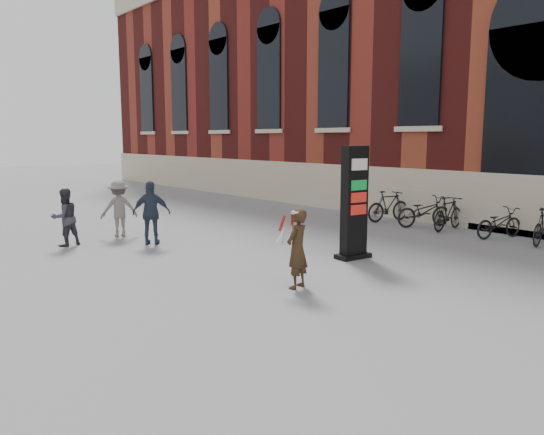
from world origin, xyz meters
TOP-DOWN VIEW (x-y plane):
  - ground at (0.00, 0.00)m, footprint 100.00×100.00m
  - station at (15.48, 6.00)m, footprint 12.15×44.50m
  - info_pylon at (3.45, 1.44)m, footprint 0.89×0.50m
  - woman at (0.69, 0.41)m, footprint 0.69×0.66m
  - pedestrian_a at (-1.36, 7.28)m, footprint 0.84×0.71m
  - pedestrian_b at (0.34, 7.72)m, footprint 1.16×0.83m
  - pedestrian_c at (0.50, 5.99)m, footprint 1.06×0.93m
  - bike_3 at (8.60, -0.74)m, footprint 1.73×0.67m
  - bike_4 at (8.60, 0.52)m, footprint 1.77×0.99m
  - bike_5 at (8.60, 2.16)m, footprint 1.80×0.66m
  - bike_6 at (8.60, 3.04)m, footprint 2.02×1.35m
  - bike_7 at (8.60, 4.46)m, footprint 1.83×0.83m

SIDE VIEW (x-z plane):
  - ground at x=0.00m, z-range 0.00..0.00m
  - bike_4 at x=8.60m, z-range 0.00..0.88m
  - bike_6 at x=8.60m, z-range 0.00..1.00m
  - bike_3 at x=8.60m, z-range 0.00..1.01m
  - bike_5 at x=8.60m, z-range 0.00..1.06m
  - bike_7 at x=8.60m, z-range 0.00..1.06m
  - pedestrian_a at x=-1.36m, z-range 0.00..1.53m
  - woman at x=0.69m, z-range 0.02..1.55m
  - pedestrian_b at x=0.34m, z-range 0.00..1.63m
  - pedestrian_c at x=0.50m, z-range 0.00..1.71m
  - info_pylon at x=3.45m, z-range 0.00..2.67m
  - station at x=15.48m, z-range -1.49..17.66m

